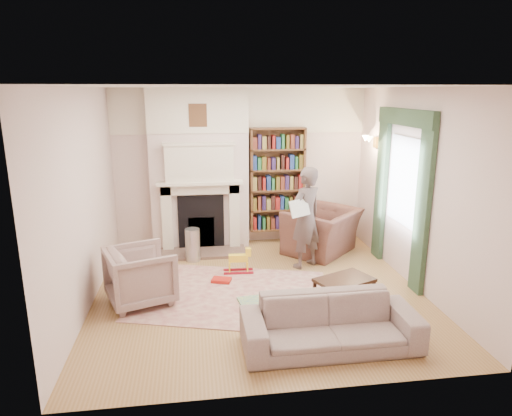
{
  "coord_description": "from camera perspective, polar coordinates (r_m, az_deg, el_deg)",
  "views": [
    {
      "loc": [
        -0.85,
        -5.89,
        2.76
      ],
      "look_at": [
        0.0,
        0.25,
        1.15
      ],
      "focal_mm": 32.0,
      "sensor_mm": 36.0,
      "label": 1
    }
  ],
  "objects": [
    {
      "name": "floor",
      "position": [
        6.56,
        0.31,
        -10.32
      ],
      "size": [
        4.5,
        4.5,
        0.0
      ],
      "primitive_type": "plane",
      "color": "olive",
      "rests_on": "ground"
    },
    {
      "name": "ceiling",
      "position": [
        5.95,
        0.34,
        14.94
      ],
      "size": [
        4.5,
        4.5,
        0.0
      ],
      "primitive_type": "plane",
      "rotation": [
        3.14,
        0.0,
        0.0
      ],
      "color": "white",
      "rests_on": "wall_back"
    },
    {
      "name": "wall_back",
      "position": [
        8.3,
        -1.91,
        5.12
      ],
      "size": [
        4.5,
        0.0,
        4.5
      ],
      "primitive_type": "plane",
      "rotation": [
        1.57,
        0.0,
        0.0
      ],
      "color": "beige",
      "rests_on": "floor"
    },
    {
      "name": "wall_front",
      "position": [
        3.98,
        4.99,
        -5.49
      ],
      "size": [
        4.5,
        0.0,
        4.5
      ],
      "primitive_type": "plane",
      "rotation": [
        -1.57,
        0.0,
        0.0
      ],
      "color": "beige",
      "rests_on": "floor"
    },
    {
      "name": "wall_left",
      "position": [
        6.2,
        -20.71,
        0.94
      ],
      "size": [
        0.0,
        4.5,
        4.5
      ],
      "primitive_type": "plane",
      "rotation": [
        1.57,
        0.0,
        1.57
      ],
      "color": "beige",
      "rests_on": "floor"
    },
    {
      "name": "wall_right",
      "position": [
        6.8,
        19.46,
        2.17
      ],
      "size": [
        0.0,
        4.5,
        4.5
      ],
      "primitive_type": "plane",
      "rotation": [
        1.57,
        0.0,
        -1.57
      ],
      "color": "beige",
      "rests_on": "floor"
    },
    {
      "name": "fireplace",
      "position": [
        8.06,
        -7.09,
        4.63
      ],
      "size": [
        1.7,
        0.58,
        2.8
      ],
      "color": "beige",
      "rests_on": "floor"
    },
    {
      "name": "bookcase",
      "position": [
        8.3,
        2.67,
        3.54
      ],
      "size": [
        1.0,
        0.24,
        1.85
      ],
      "primitive_type": "cube",
      "color": "brown",
      "rests_on": "floor"
    },
    {
      "name": "window",
      "position": [
        7.13,
        17.94,
        3.26
      ],
      "size": [
        0.02,
        0.9,
        1.3
      ],
      "primitive_type": "cube",
      "color": "silver",
      "rests_on": "wall_right"
    },
    {
      "name": "curtain_left",
      "position": [
        6.56,
        20.11,
        -0.11
      ],
      "size": [
        0.07,
        0.32,
        2.4
      ],
      "primitive_type": "cube",
      "color": "#2E4730",
      "rests_on": "floor"
    },
    {
      "name": "curtain_right",
      "position": [
        7.79,
        15.37,
        2.48
      ],
      "size": [
        0.07,
        0.32,
        2.4
      ],
      "primitive_type": "cube",
      "color": "#2E4730",
      "rests_on": "floor"
    },
    {
      "name": "pelmet",
      "position": [
        7.0,
        18.2,
        10.74
      ],
      "size": [
        0.09,
        1.7,
        0.24
      ],
      "primitive_type": "cube",
      "color": "#2E4730",
      "rests_on": "wall_right"
    },
    {
      "name": "wall_sconce",
      "position": [
        7.98,
        13.45,
        7.98
      ],
      "size": [
        0.2,
        0.24,
        0.24
      ],
      "primitive_type": null,
      "color": "gold",
      "rests_on": "wall_right"
    },
    {
      "name": "rug",
      "position": [
        6.45,
        -3.06,
        -10.74
      ],
      "size": [
        2.95,
        2.55,
        0.01
      ],
      "primitive_type": "cube",
      "rotation": [
        0.0,
        0.0,
        -0.28
      ],
      "color": "beige",
      "rests_on": "floor"
    },
    {
      "name": "armchair_reading",
      "position": [
        7.99,
        8.24,
        -2.9
      ],
      "size": [
        1.56,
        1.56,
        0.77
      ],
      "primitive_type": "imported",
      "rotation": [
        0.0,
        0.0,
        3.92
      ],
      "color": "#452425",
      "rests_on": "floor"
    },
    {
      "name": "armchair_left",
      "position": [
        6.29,
        -14.25,
        -8.18
      ],
      "size": [
        1.06,
        1.04,
        0.76
      ],
      "primitive_type": "imported",
      "rotation": [
        0.0,
        0.0,
        1.92
      ],
      "color": "#B3A794",
      "rests_on": "floor"
    },
    {
      "name": "sofa",
      "position": [
        5.2,
        9.28,
        -14.09
      ],
      "size": [
        1.93,
        0.76,
        0.56
      ],
      "primitive_type": "imported",
      "rotation": [
        0.0,
        0.0,
        0.0
      ],
      "color": "#ABA18D",
      "rests_on": "floor"
    },
    {
      "name": "man_reading",
      "position": [
        7.2,
        6.23,
        -1.23
      ],
      "size": [
        0.71,
        0.64,
        1.62
      ],
      "primitive_type": "imported",
      "rotation": [
        0.0,
        0.0,
        3.7
      ],
      "color": "#524442",
      "rests_on": "floor"
    },
    {
      "name": "newspaper",
      "position": [
        6.92,
        5.48,
        -0.01
      ],
      "size": [
        0.37,
        0.29,
        0.25
      ],
      "primitive_type": "cube",
      "rotation": [
        -0.35,
        0.0,
        0.55
      ],
      "color": "silver",
      "rests_on": "man_reading"
    },
    {
      "name": "coffee_table",
      "position": [
        6.02,
        10.9,
        -10.64
      ],
      "size": [
        0.82,
        0.69,
        0.45
      ],
      "primitive_type": null,
      "rotation": [
        0.0,
        0.0,
        0.41
      ],
      "color": "black",
      "rests_on": "floor"
    },
    {
      "name": "paraffin_heater",
      "position": [
        7.64,
        -7.92,
        -4.58
      ],
      "size": [
        0.27,
        0.27,
        0.55
      ],
      "primitive_type": "cylinder",
      "rotation": [
        0.0,
        0.0,
        -0.12
      ],
      "color": "#B1B3B9",
      "rests_on": "floor"
    },
    {
      "name": "rocking_horse",
      "position": [
        7.09,
        -2.23,
        -6.62
      ],
      "size": [
        0.47,
        0.2,
        0.4
      ],
      "primitive_type": null,
      "rotation": [
        0.0,
        0.0,
        -0.04
      ],
      "color": "yellow",
      "rests_on": "rug"
    },
    {
      "name": "board_game",
      "position": [
        6.17,
        -0.25,
        -11.73
      ],
      "size": [
        0.43,
        0.43,
        0.03
      ],
      "primitive_type": "cube",
      "rotation": [
        0.0,
        0.0,
        0.15
      ],
      "color": "#D1D74B",
      "rests_on": "rug"
    },
    {
      "name": "game_box_lid",
      "position": [
        6.83,
        -4.35,
        -8.97
      ],
      "size": [
        0.32,
        0.26,
        0.05
      ],
      "primitive_type": "cube",
      "rotation": [
        0.0,
        0.0,
        -0.31
      ],
      "color": "red",
      "rests_on": "rug"
    },
    {
      "name": "comic_annuals",
      "position": [
        6.29,
        3.19,
        -11.31
      ],
      "size": [
        0.51,
        0.47,
        0.02
      ],
      "color": "red",
      "rests_on": "rug"
    }
  ]
}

